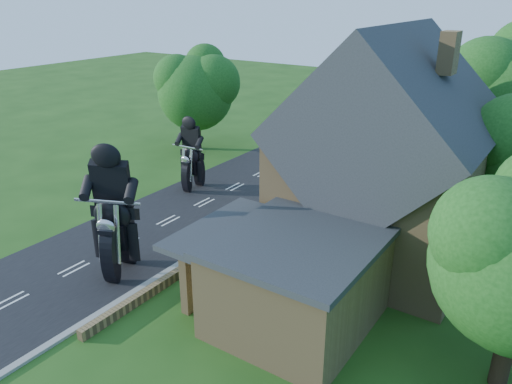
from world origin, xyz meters
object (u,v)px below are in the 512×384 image
Objects in this scene: motorcycle_lead at (120,255)px; house at (386,164)px; motorcycle_follow at (193,178)px; annex at (294,279)px; garden_wall at (256,224)px.

house is at bearing -160.54° from motorcycle_lead.
motorcycle_follow is (-3.92, 9.35, -0.19)m from motorcycle_lead.
annex is 4.76× the size of motorcycle_follow.
house is at bearing 9.17° from garden_wall.
garden_wall is at bearing 155.42° from motorcycle_follow.
garden_wall is 6.67m from motorcycle_follow.
annex is (-0.62, -6.80, -2.58)m from house.
annex is at bearing 164.98° from motorcycle_lead.
garden_wall is at bearing 133.84° from annex.
motorcycle_follow is (-6.24, 2.32, 0.49)m from garden_wall.
garden_wall is at bearing -132.12° from motorcycle_lead.
house reaches higher than garden_wall.
house is (6.19, 1.00, 4.14)m from garden_wall.
house is 12.20m from motorcycle_lead.
annex reaches higher than motorcycle_follow.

